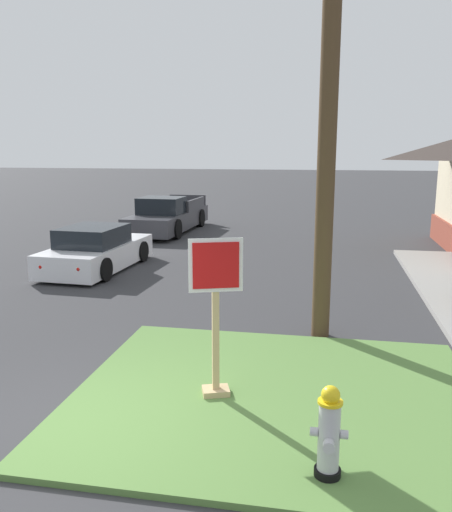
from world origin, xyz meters
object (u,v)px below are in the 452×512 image
parked_sedan_white (96,251)px  fire_hydrant (329,434)px  utility_pole (330,68)px  manhole_cover (152,349)px  pickup_truck_charcoal (168,217)px  stop_sign (216,321)px

parked_sedan_white → fire_hydrant: bearing=-53.7°
fire_hydrant → utility_pole: (-0.13, 4.42, 4.13)m
manhole_cover → utility_pole: utility_pole is taller
fire_hydrant → pickup_truck_charcoal: pickup_truck_charcoal is taller
pickup_truck_charcoal → manhole_cover: bearing=-74.4°
manhole_cover → pickup_truck_charcoal: pickup_truck_charcoal is taller
manhole_cover → utility_pole: 5.58m
manhole_cover → pickup_truck_charcoal: 12.98m
stop_sign → manhole_cover: 2.43m
manhole_cover → parked_sedan_white: bearing=122.1°
parked_sedan_white → pickup_truck_charcoal: pickup_truck_charcoal is taller
stop_sign → utility_pole: utility_pole is taller
parked_sedan_white → pickup_truck_charcoal: 6.96m
manhole_cover → parked_sedan_white: (-3.47, 5.53, 0.53)m
fire_hydrant → parked_sedan_white: (-6.41, 8.72, -0.01)m
stop_sign → manhole_cover: stop_sign is taller
manhole_cover → fire_hydrant: bearing=-47.4°
fire_hydrant → manhole_cover: size_ratio=1.41×
stop_sign → parked_sedan_white: stop_sign is taller
manhole_cover → pickup_truck_charcoal: bearing=105.6°
manhole_cover → utility_pole: bearing=23.6°
utility_pole → pickup_truck_charcoal: bearing=119.2°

